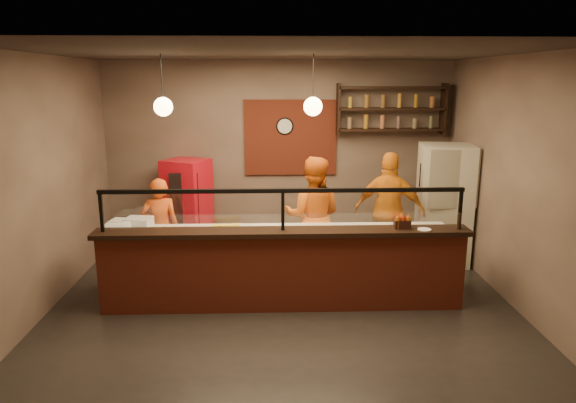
{
  "coord_description": "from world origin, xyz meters",
  "views": [
    {
      "loc": [
        -0.14,
        -6.43,
        2.89
      ],
      "look_at": [
        0.08,
        0.3,
        1.28
      ],
      "focal_mm": 32.0,
      "sensor_mm": 36.0,
      "label": 1
    }
  ],
  "objects_px": {
    "pizza_dough": "(266,228)",
    "condiment_caddy": "(402,224)",
    "cook_right": "(389,211)",
    "red_cooler": "(188,205)",
    "pepper_mill": "(459,221)",
    "cook_left": "(160,228)",
    "fridge": "(444,204)",
    "cook_mid": "(313,216)",
    "wall_clock": "(285,126)"
  },
  "relations": [
    {
      "from": "red_cooler",
      "to": "condiment_caddy",
      "type": "distance_m",
      "value": 3.93
    },
    {
      "from": "cook_left",
      "to": "cook_mid",
      "type": "distance_m",
      "value": 2.27
    },
    {
      "from": "wall_clock",
      "to": "fridge",
      "type": "distance_m",
      "value": 2.95
    },
    {
      "from": "condiment_caddy",
      "to": "cook_left",
      "type": "bearing_deg",
      "value": 160.62
    },
    {
      "from": "cook_mid",
      "to": "pepper_mill",
      "type": "bearing_deg",
      "value": 154.39
    },
    {
      "from": "cook_right",
      "to": "cook_left",
      "type": "bearing_deg",
      "value": 23.31
    },
    {
      "from": "cook_right",
      "to": "cook_mid",
      "type": "bearing_deg",
      "value": 28.57
    },
    {
      "from": "cook_mid",
      "to": "pepper_mill",
      "type": "relative_size",
      "value": 8.67
    },
    {
      "from": "red_cooler",
      "to": "pizza_dough",
      "type": "relative_size",
      "value": 3.5
    },
    {
      "from": "cook_left",
      "to": "red_cooler",
      "type": "relative_size",
      "value": 0.95
    },
    {
      "from": "cook_left",
      "to": "pizza_dough",
      "type": "relative_size",
      "value": 3.33
    },
    {
      "from": "condiment_caddy",
      "to": "fridge",
      "type": "bearing_deg",
      "value": 56.56
    },
    {
      "from": "cook_mid",
      "to": "pizza_dough",
      "type": "bearing_deg",
      "value": 53.46
    },
    {
      "from": "cook_right",
      "to": "red_cooler",
      "type": "relative_size",
      "value": 1.16
    },
    {
      "from": "cook_right",
      "to": "condiment_caddy",
      "type": "relative_size",
      "value": 9.23
    },
    {
      "from": "wall_clock",
      "to": "pepper_mill",
      "type": "bearing_deg",
      "value": -53.16
    },
    {
      "from": "fridge",
      "to": "pepper_mill",
      "type": "bearing_deg",
      "value": -94.68
    },
    {
      "from": "wall_clock",
      "to": "fridge",
      "type": "relative_size",
      "value": 0.16
    },
    {
      "from": "fridge",
      "to": "pizza_dough",
      "type": "xyz_separation_m",
      "value": [
        -2.82,
        -1.09,
        -0.05
      ]
    },
    {
      "from": "condiment_caddy",
      "to": "pepper_mill",
      "type": "bearing_deg",
      "value": -6.96
    },
    {
      "from": "cook_mid",
      "to": "fridge",
      "type": "xyz_separation_m",
      "value": [
        2.12,
        0.46,
        0.05
      ]
    },
    {
      "from": "wall_clock",
      "to": "pepper_mill",
      "type": "relative_size",
      "value": 1.45
    },
    {
      "from": "cook_mid",
      "to": "wall_clock",
      "type": "bearing_deg",
      "value": -65.05
    },
    {
      "from": "cook_right",
      "to": "fridge",
      "type": "height_order",
      "value": "fridge"
    },
    {
      "from": "cook_left",
      "to": "fridge",
      "type": "bearing_deg",
      "value": 174.89
    },
    {
      "from": "condiment_caddy",
      "to": "red_cooler",
      "type": "bearing_deg",
      "value": 142.01
    },
    {
      "from": "cook_left",
      "to": "condiment_caddy",
      "type": "height_order",
      "value": "cook_left"
    },
    {
      "from": "red_cooler",
      "to": "condiment_caddy",
      "type": "relative_size",
      "value": 7.95
    },
    {
      "from": "pizza_dough",
      "to": "condiment_caddy",
      "type": "xyz_separation_m",
      "value": [
        1.72,
        -0.56,
        0.21
      ]
    },
    {
      "from": "wall_clock",
      "to": "red_cooler",
      "type": "xyz_separation_m",
      "value": [
        -1.68,
        -0.31,
        -1.31
      ]
    },
    {
      "from": "cook_right",
      "to": "pepper_mill",
      "type": "relative_size",
      "value": 8.82
    },
    {
      "from": "wall_clock",
      "to": "pepper_mill",
      "type": "height_order",
      "value": "wall_clock"
    },
    {
      "from": "red_cooler",
      "to": "cook_right",
      "type": "bearing_deg",
      "value": 6.83
    },
    {
      "from": "cook_mid",
      "to": "condiment_caddy",
      "type": "height_order",
      "value": "cook_mid"
    },
    {
      "from": "cook_left",
      "to": "condiment_caddy",
      "type": "distance_m",
      "value": 3.51
    },
    {
      "from": "cook_mid",
      "to": "pizza_dough",
      "type": "relative_size",
      "value": 3.99
    },
    {
      "from": "cook_mid",
      "to": "condiment_caddy",
      "type": "bearing_deg",
      "value": 141.76
    },
    {
      "from": "condiment_caddy",
      "to": "cook_right",
      "type": "bearing_deg",
      "value": 83.23
    },
    {
      "from": "cook_left",
      "to": "condiment_caddy",
      "type": "xyz_separation_m",
      "value": [
        3.29,
        -1.16,
        0.37
      ]
    },
    {
      "from": "cook_left",
      "to": "pepper_mill",
      "type": "bearing_deg",
      "value": 151.11
    },
    {
      "from": "cook_mid",
      "to": "red_cooler",
      "type": "height_order",
      "value": "cook_mid"
    },
    {
      "from": "cook_left",
      "to": "fridge",
      "type": "xyz_separation_m",
      "value": [
        4.38,
        0.5,
        0.2
      ]
    },
    {
      "from": "condiment_caddy",
      "to": "pepper_mill",
      "type": "xyz_separation_m",
      "value": [
        0.69,
        -0.08,
        0.05
      ]
    },
    {
      "from": "pizza_dough",
      "to": "condiment_caddy",
      "type": "height_order",
      "value": "condiment_caddy"
    },
    {
      "from": "cook_mid",
      "to": "red_cooler",
      "type": "distance_m",
      "value": 2.39
    },
    {
      "from": "fridge",
      "to": "condiment_caddy",
      "type": "bearing_deg",
      "value": -115.17
    },
    {
      "from": "pizza_dough",
      "to": "condiment_caddy",
      "type": "bearing_deg",
      "value": -18.14
    },
    {
      "from": "fridge",
      "to": "cook_left",
      "type": "bearing_deg",
      "value": -165.27
    },
    {
      "from": "cook_mid",
      "to": "condiment_caddy",
      "type": "distance_m",
      "value": 1.6
    },
    {
      "from": "fridge",
      "to": "pizza_dough",
      "type": "height_order",
      "value": "fridge"
    }
  ]
}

